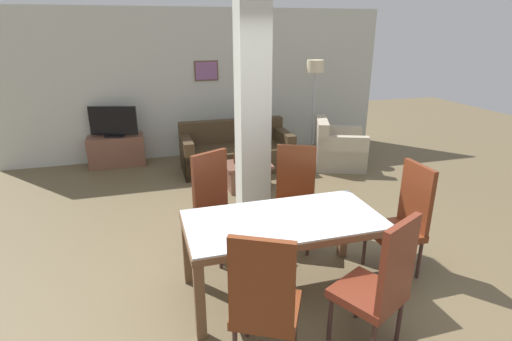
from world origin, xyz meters
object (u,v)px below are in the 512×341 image
object	(u,v)px
floor_lamp	(315,76)
dining_table	(283,234)
dining_chair_head_right	(404,217)
sofa	(236,153)
dining_chair_far_right	(294,194)
dining_chair_near_right	(381,283)
dining_chair_near_left	(264,300)
coffee_table	(248,175)
bottle	(236,158)
tv_stand	(117,151)
armchair	(337,150)
dining_chair_far_left	(217,202)
tv_screen	(113,122)

from	to	relation	value
floor_lamp	dining_table	bearing A→B (deg)	-117.33
dining_chair_head_right	sofa	size ratio (longest dim) A/B	0.60
dining_chair_far_right	dining_chair_near_right	size ratio (longest dim) A/B	1.00
dining_chair_near_left	coffee_table	xyz separation A→B (m)	(0.80, 3.39, -0.38)
bottle	tv_stand	bearing A→B (deg)	137.15
coffee_table	dining_chair_head_right	bearing A→B (deg)	-70.63
dining_chair_near_left	dining_chair_near_right	distance (m)	0.88
dining_table	armchair	distance (m)	3.86
armchair	coffee_table	size ratio (longest dim) A/B	1.64
armchair	coffee_table	distance (m)	1.92
coffee_table	bottle	world-z (taller)	bottle
dining_chair_far_left	tv_screen	xyz separation A→B (m)	(-1.17, 3.42, 0.21)
dining_table	dining_chair_head_right	xyz separation A→B (m)	(1.26, 0.00, -0.01)
coffee_table	dining_chair_far_left	bearing A→B (deg)	-115.20
sofa	coffee_table	world-z (taller)	sofa
dining_chair_head_right	floor_lamp	distance (m)	4.06
armchair	tv_stand	size ratio (longest dim) A/B	1.19
dining_chair_head_right	tv_stand	world-z (taller)	dining_chair_head_right
dining_chair_near_right	coffee_table	size ratio (longest dim) A/B	1.62
bottle	dining_chair_head_right	bearing A→B (deg)	-67.84
dining_chair_far_left	dining_chair_head_right	world-z (taller)	same
dining_table	dining_chair_near_left	size ratio (longest dim) A/B	1.56
tv_stand	tv_screen	bearing A→B (deg)	0.00
bottle	dining_chair_near_left	bearing A→B (deg)	-100.38
dining_table	dining_chair_near_left	xyz separation A→B (m)	(-0.44, -0.83, -0.01)
dining_chair_head_right	floor_lamp	world-z (taller)	floor_lamp
dining_chair_head_right	armchair	distance (m)	3.31
dining_table	dining_chair_far_right	xyz separation A→B (m)	(0.44, 0.85, -0.01)
sofa	coffee_table	size ratio (longest dim) A/B	2.69
dining_chair_head_right	dining_table	bearing A→B (deg)	90.00
dining_chair_far_right	dining_chair_near_right	xyz separation A→B (m)	(-0.00, -1.72, 0.00)
armchair	tv_screen	distance (m)	3.98
floor_lamp	dining_chair_near_right	bearing A→B (deg)	-108.25
armchair	floor_lamp	distance (m)	1.43
tv_stand	dining_chair_near_right	bearing A→B (deg)	-68.42
tv_screen	sofa	bearing A→B (deg)	175.05
coffee_table	dining_table	bearing A→B (deg)	-97.98
floor_lamp	dining_chair_head_right	bearing A→B (deg)	-100.86
dining_chair_far_right	coffee_table	distance (m)	1.76
dining_chair_far_left	dining_chair_near_left	distance (m)	1.70
armchair	bottle	distance (m)	2.07
bottle	floor_lamp	bearing A→B (deg)	34.68
sofa	dining_chair_far_left	bearing A→B (deg)	72.28
dining_chair_far_left	sofa	bearing A→B (deg)	-134.46
coffee_table	tv_screen	xyz separation A→B (m)	(-1.96, 1.73, 0.59)
floor_lamp	armchair	bearing A→B (deg)	-76.22
tv_screen	dining_chair_far_right	bearing A→B (deg)	136.71
dining_chair_far_left	armchair	bearing A→B (deg)	-165.56
dining_chair_far_right	tv_stand	world-z (taller)	dining_chair_far_right
dining_chair_near_left	tv_screen	xyz separation A→B (m)	(-1.16, 5.12, 0.21)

